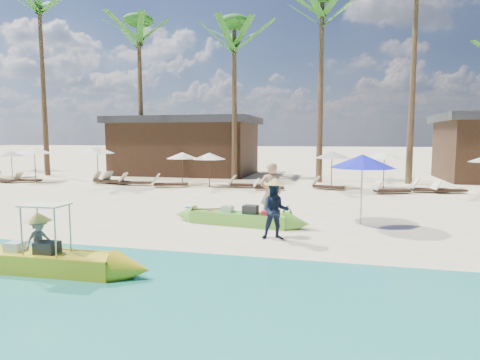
% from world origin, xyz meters
% --- Properties ---
extents(ground, '(240.00, 240.00, 0.00)m').
position_xyz_m(ground, '(0.00, 0.00, 0.00)').
color(ground, '#FEE8BC').
rests_on(ground, ground).
extents(wet_sand_strip, '(240.00, 4.50, 0.01)m').
position_xyz_m(wet_sand_strip, '(0.00, -5.00, 0.00)').
color(wet_sand_strip, tan).
rests_on(wet_sand_strip, ground).
extents(green_canoe, '(5.08, 1.05, 0.65)m').
position_xyz_m(green_canoe, '(0.19, 0.83, 0.22)').
color(green_canoe, '#67BC39').
rests_on(green_canoe, ground).
extents(yellow_canoe, '(5.48, 0.82, 1.42)m').
position_xyz_m(yellow_canoe, '(-2.74, -4.52, 0.23)').
color(yellow_canoe, yellow).
rests_on(yellow_canoe, ground).
extents(tourist, '(0.84, 0.70, 1.96)m').
position_xyz_m(tourist, '(1.12, 1.45, 0.98)').
color(tourist, tan).
rests_on(tourist, ground).
extents(vendor_green, '(0.86, 0.74, 1.56)m').
position_xyz_m(vendor_green, '(1.59, -0.71, 0.78)').
color(vendor_green, '#131D35').
rests_on(vendor_green, ground).
extents(vendor_yellow, '(0.50, 0.67, 0.92)m').
position_xyz_m(vendor_yellow, '(-2.81, -4.40, 0.64)').
color(vendor_yellow, gray).
rests_on(vendor_yellow, ground).
extents(blue_umbrella, '(2.08, 2.08, 2.23)m').
position_xyz_m(blue_umbrella, '(3.97, 1.84, 2.02)').
color(blue_umbrella, '#99999E').
rests_on(blue_umbrella, ground).
extents(resort_parasol_1, '(1.80, 1.80, 1.86)m').
position_xyz_m(resort_parasol_1, '(-18.79, 12.02, 1.67)').
color(resort_parasol_1, '#3B2418').
rests_on(resort_parasol_1, ground).
extents(lounger_1_right, '(1.94, 0.86, 0.64)m').
position_xyz_m(lounger_1_right, '(-16.83, 9.19, 0.21)').
color(lounger_1_right, '#3B2418').
rests_on(lounger_1_right, ground).
extents(resort_parasol_2, '(2.13, 2.13, 2.20)m').
position_xyz_m(resort_parasol_2, '(-15.21, 10.07, 1.98)').
color(resort_parasol_2, '#3B2418').
rests_on(resort_parasol_2, ground).
extents(lounger_2_left, '(1.69, 0.56, 0.57)m').
position_xyz_m(lounger_2_left, '(-15.48, 9.60, 0.19)').
color(lounger_2_left, '#3B2418').
rests_on(lounger_2_left, ground).
extents(resort_parasol_3, '(2.17, 2.17, 2.23)m').
position_xyz_m(resort_parasol_3, '(-11.26, 10.79, 2.01)').
color(resort_parasol_3, '#3B2418').
rests_on(resort_parasol_3, ground).
extents(lounger_3_left, '(1.86, 0.62, 0.63)m').
position_xyz_m(lounger_3_left, '(-10.38, 10.31, 0.21)').
color(lounger_3_left, '#3B2418').
rests_on(lounger_3_left, ground).
extents(lounger_3_right, '(2.05, 1.15, 0.66)m').
position_xyz_m(lounger_3_right, '(-9.62, 10.03, 0.22)').
color(lounger_3_right, '#3B2418').
rests_on(lounger_3_right, ground).
extents(resort_parasol_4, '(1.85, 1.85, 1.91)m').
position_xyz_m(resort_parasol_4, '(-5.67, 10.84, 1.72)').
color(resort_parasol_4, '#3B2418').
rests_on(resort_parasol_4, ground).
extents(lounger_4_left, '(1.96, 0.90, 0.64)m').
position_xyz_m(lounger_4_left, '(-8.26, 9.82, 0.21)').
color(lounger_4_left, '#3B2418').
rests_on(lounger_4_left, ground).
extents(lounger_4_right, '(2.07, 1.19, 0.67)m').
position_xyz_m(lounger_4_right, '(-5.95, 9.43, 0.22)').
color(lounger_4_right, '#3B2418').
rests_on(lounger_4_right, ground).
extents(resort_parasol_5, '(1.86, 1.86, 1.92)m').
position_xyz_m(resort_parasol_5, '(-3.78, 10.21, 1.73)').
color(resort_parasol_5, '#3B2418').
rests_on(resort_parasol_5, ground).
extents(lounger_5_left, '(1.80, 0.64, 0.60)m').
position_xyz_m(lounger_5_left, '(-1.81, 10.17, 0.20)').
color(lounger_5_left, '#3B2418').
rests_on(lounger_5_left, ground).
extents(resort_parasol_6, '(1.98, 1.98, 2.04)m').
position_xyz_m(resort_parasol_6, '(2.95, 11.28, 1.84)').
color(resort_parasol_6, '#3B2418').
rests_on(resort_parasol_6, ground).
extents(lounger_6_left, '(1.69, 0.88, 0.55)m').
position_xyz_m(lounger_6_left, '(-0.34, 9.42, 0.18)').
color(lounger_6_left, '#3B2418').
rests_on(lounger_6_left, ground).
extents(lounger_6_right, '(1.79, 0.93, 0.58)m').
position_xyz_m(lounger_6_right, '(2.69, 10.48, 0.19)').
color(lounger_6_right, '#3B2418').
rests_on(lounger_6_right, ground).
extents(resort_parasol_7, '(1.98, 1.98, 2.04)m').
position_xyz_m(resort_parasol_7, '(5.71, 11.63, 1.84)').
color(resort_parasol_7, '#3B2418').
rests_on(resort_parasol_7, ground).
extents(lounger_7_left, '(1.90, 1.14, 0.62)m').
position_xyz_m(lounger_7_left, '(5.77, 9.45, 0.21)').
color(lounger_7_left, '#3B2418').
rests_on(lounger_7_left, ground).
extents(lounger_7_right, '(1.91, 0.81, 0.63)m').
position_xyz_m(lounger_7_right, '(7.69, 10.39, 0.21)').
color(lounger_7_right, '#3B2418').
rests_on(lounger_7_right, ground).
extents(lounger_8_left, '(1.78, 1.03, 0.58)m').
position_xyz_m(lounger_8_left, '(8.59, 10.31, 0.19)').
color(lounger_8_left, '#3B2418').
rests_on(lounger_8_left, ground).
extents(palm_1, '(2.08, 2.08, 13.60)m').
position_xyz_m(palm_1, '(-17.59, 14.06, 10.82)').
color(palm_1, brown).
rests_on(palm_1, ground).
extents(palm_2, '(2.08, 2.08, 11.33)m').
position_xyz_m(palm_2, '(-10.45, 15.08, 9.18)').
color(palm_2, brown).
rests_on(palm_2, ground).
extents(palm_3, '(2.08, 2.08, 10.52)m').
position_xyz_m(palm_3, '(-3.36, 14.27, 8.58)').
color(palm_3, brown).
rests_on(palm_3, ground).
extents(palm_4, '(2.08, 2.08, 11.70)m').
position_xyz_m(palm_4, '(2.15, 14.01, 9.45)').
color(palm_4, brown).
rests_on(palm_4, ground).
extents(pavilion_west, '(10.80, 6.60, 4.30)m').
position_xyz_m(pavilion_west, '(-8.00, 17.50, 2.19)').
color(pavilion_west, '#3B2418').
rests_on(pavilion_west, ground).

